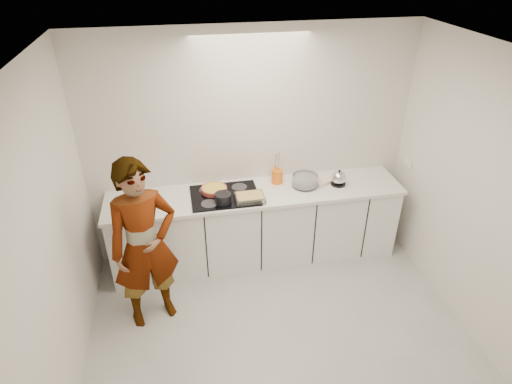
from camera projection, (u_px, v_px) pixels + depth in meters
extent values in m
cube|color=#B3B3B1|center=(282.00, 343.00, 4.04)|extent=(3.60, 3.20, 0.00)
cube|color=white|center=(295.00, 65.00, 2.70)|extent=(3.60, 3.20, 0.00)
cube|color=silver|center=(251.00, 147.00, 4.72)|extent=(3.60, 0.00, 2.60)
cube|color=silver|center=(46.00, 260.00, 3.08)|extent=(0.00, 3.20, 2.60)
cube|color=silver|center=(491.00, 208.00, 3.67)|extent=(0.00, 3.20, 2.60)
cube|color=white|center=(408.00, 163.00, 4.90)|extent=(0.02, 0.15, 0.09)
cube|color=white|center=(256.00, 227.00, 4.89)|extent=(3.20, 0.58, 0.87)
cube|color=white|center=(256.00, 193.00, 4.66)|extent=(3.24, 0.64, 0.04)
cube|color=black|center=(225.00, 196.00, 4.57)|extent=(0.72, 0.54, 0.01)
cylinder|color=#A13B30|center=(214.00, 189.00, 4.63)|extent=(0.33, 0.33, 0.05)
cylinder|color=yellow|center=(214.00, 188.00, 4.62)|extent=(0.29, 0.29, 0.01)
cylinder|color=black|center=(223.00, 198.00, 4.43)|extent=(0.19, 0.19, 0.10)
cylinder|color=silver|center=(225.00, 193.00, 4.42)|extent=(0.04, 0.07, 0.15)
cube|color=silver|center=(250.00, 198.00, 4.47)|extent=(0.30, 0.22, 0.06)
cube|color=#EBCB71|center=(250.00, 196.00, 4.46)|extent=(0.27, 0.19, 0.02)
cylinder|color=silver|center=(305.00, 181.00, 4.73)|extent=(0.35, 0.35, 0.13)
cylinder|color=white|center=(305.00, 182.00, 4.74)|extent=(0.30, 0.30, 0.06)
cube|color=white|center=(322.00, 181.00, 4.82)|extent=(0.28, 0.25, 0.04)
cylinder|color=black|center=(338.00, 184.00, 4.78)|extent=(0.18, 0.18, 0.02)
sphere|color=silver|center=(339.00, 178.00, 4.74)|extent=(0.17, 0.17, 0.16)
sphere|color=black|center=(340.00, 171.00, 4.70)|extent=(0.03, 0.03, 0.03)
cylinder|color=orange|center=(277.00, 176.00, 4.79)|extent=(0.15, 0.15, 0.16)
imported|color=white|center=(144.00, 246.00, 3.90)|extent=(0.74, 0.60, 1.74)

